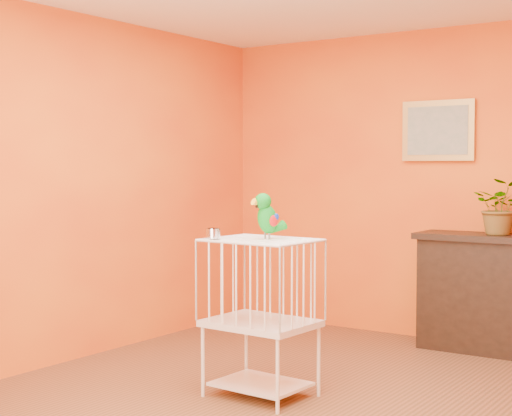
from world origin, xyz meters
The scene contains 8 objects.
ground centered at (0.00, 0.00, 0.00)m, with size 4.50×4.50×0.00m, color brown.
room_shell centered at (0.00, 0.00, 1.58)m, with size 4.50×4.50×4.50m.
console_cabinet centered at (0.57, 2.03, 0.46)m, with size 1.25×0.45×0.93m.
potted_plant centered at (0.59, 2.01, 1.09)m, with size 0.39×0.43×0.34m, color #26722D.
framed_picture centered at (0.00, 2.22, 1.75)m, with size 0.62×0.04×0.50m.
birdcage centered at (-0.31, 0.04, 0.52)m, with size 0.67×0.53×1.00m.
feed_cup centered at (-0.58, -0.10, 1.03)m, with size 0.09×0.09×0.06m, color silver.
parrot centered at (-0.29, 0.09, 1.14)m, with size 0.17×0.26×0.29m.
Camera 1 is at (2.41, -4.01, 1.45)m, focal length 55.00 mm.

